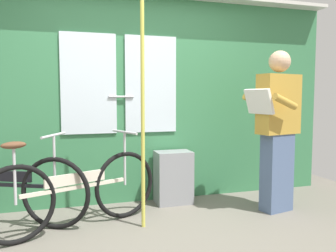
{
  "coord_description": "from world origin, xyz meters",
  "views": [
    {
      "loc": [
        -0.84,
        -2.67,
        1.22
      ],
      "look_at": [
        0.24,
        0.87,
        0.91
      ],
      "focal_mm": 37.32,
      "sensor_mm": 36.0,
      "label": 1
    }
  ],
  "objects_px": {
    "bicycle_near_door": "(75,191)",
    "bicycle_leaning_behind": "(3,188)",
    "handrail_pole": "(143,102)",
    "trash_bin_by_wall": "(173,177)",
    "passenger_reading_newspaper": "(277,127)"
  },
  "relations": [
    {
      "from": "bicycle_near_door",
      "to": "passenger_reading_newspaper",
      "type": "height_order",
      "value": "passenger_reading_newspaper"
    },
    {
      "from": "bicycle_leaning_behind",
      "to": "handrail_pole",
      "type": "height_order",
      "value": "handrail_pole"
    },
    {
      "from": "bicycle_near_door",
      "to": "trash_bin_by_wall",
      "type": "xyz_separation_m",
      "value": [
        1.11,
        0.52,
        -0.06
      ]
    },
    {
      "from": "bicycle_near_door",
      "to": "passenger_reading_newspaper",
      "type": "relative_size",
      "value": 0.95
    },
    {
      "from": "bicycle_leaning_behind",
      "to": "trash_bin_by_wall",
      "type": "relative_size",
      "value": 2.61
    },
    {
      "from": "passenger_reading_newspaper",
      "to": "handrail_pole",
      "type": "distance_m",
      "value": 1.49
    },
    {
      "from": "bicycle_leaning_behind",
      "to": "handrail_pole",
      "type": "xyz_separation_m",
      "value": [
        1.26,
        -0.41,
        0.81
      ]
    },
    {
      "from": "handrail_pole",
      "to": "trash_bin_by_wall",
      "type": "bearing_deg",
      "value": 51.47
    },
    {
      "from": "bicycle_near_door",
      "to": "bicycle_leaning_behind",
      "type": "distance_m",
      "value": 0.72
    },
    {
      "from": "bicycle_leaning_behind",
      "to": "handrail_pole",
      "type": "bearing_deg",
      "value": 7.69
    },
    {
      "from": "bicycle_leaning_behind",
      "to": "trash_bin_by_wall",
      "type": "bearing_deg",
      "value": 32.67
    },
    {
      "from": "handrail_pole",
      "to": "bicycle_near_door",
      "type": "bearing_deg",
      "value": 170.07
    },
    {
      "from": "bicycle_near_door",
      "to": "bicycle_leaning_behind",
      "type": "relative_size",
      "value": 1.03
    },
    {
      "from": "bicycle_near_door",
      "to": "handrail_pole",
      "type": "relative_size",
      "value": 0.69
    },
    {
      "from": "passenger_reading_newspaper",
      "to": "trash_bin_by_wall",
      "type": "distance_m",
      "value": 1.28
    }
  ]
}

